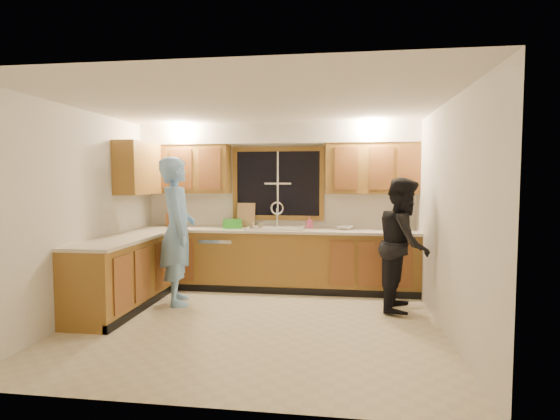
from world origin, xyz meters
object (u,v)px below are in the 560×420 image
(soap_bottle, at_px, (310,222))
(dish_crate, at_px, (232,224))
(sink, at_px, (275,232))
(dishwasher, at_px, (221,261))
(woman, at_px, (404,244))
(stove, at_px, (99,284))
(knife_block, at_px, (169,220))
(bowl, at_px, (345,228))
(man, at_px, (177,231))

(soap_bottle, bearing_deg, dish_crate, -174.76)
(sink, xyz_separation_m, soap_bottle, (0.51, 0.13, 0.15))
(dishwasher, bearing_deg, woman, -16.88)
(stove, xyz_separation_m, knife_block, (0.08, 1.95, 0.57))
(dish_crate, relative_size, bowl, 1.16)
(dishwasher, height_order, woman, woman)
(woman, bearing_deg, bowl, 53.23)
(woman, distance_m, bowl, 1.12)
(dishwasher, distance_m, man, 1.13)
(dishwasher, relative_size, bowl, 3.40)
(sink, distance_m, woman, 1.95)
(knife_block, bearing_deg, dish_crate, -23.80)
(stove, xyz_separation_m, man, (0.62, 0.89, 0.53))
(man, height_order, dish_crate, man)
(stove, relative_size, dish_crate, 3.22)
(woman, height_order, soap_bottle, woman)
(woman, bearing_deg, knife_block, 87.13)
(stove, height_order, soap_bottle, soap_bottle)
(sink, height_order, dishwasher, sink)
(dishwasher, bearing_deg, dish_crate, 12.38)
(stove, height_order, knife_block, knife_block)
(man, distance_m, soap_bottle, 2.00)
(stove, distance_m, bowl, 3.43)
(man, bearing_deg, dishwasher, -42.32)
(man, height_order, bowl, man)
(dishwasher, relative_size, man, 0.42)
(dish_crate, bearing_deg, bowl, 0.19)
(sink, xyz_separation_m, dishwasher, (-0.85, -0.01, -0.45))
(woman, relative_size, dish_crate, 6.04)
(stove, relative_size, woman, 0.53)
(dishwasher, bearing_deg, sink, 0.99)
(woman, relative_size, knife_block, 8.28)
(dish_crate, bearing_deg, dishwasher, -167.62)
(sink, xyz_separation_m, bowl, (1.04, 0.03, 0.08))
(sink, xyz_separation_m, dish_crate, (-0.67, 0.03, 0.12))
(sink, xyz_separation_m, knife_block, (-1.72, 0.13, 0.16))
(woman, bearing_deg, stove, 117.97)
(stove, height_order, woman, woman)
(woman, xyz_separation_m, bowl, (-0.73, 0.84, 0.11))
(sink, relative_size, soap_bottle, 4.68)
(dishwasher, height_order, bowl, bowl)
(sink, bearing_deg, dishwasher, -179.01)
(woman, height_order, bowl, woman)
(dishwasher, xyz_separation_m, knife_block, (-0.87, 0.14, 0.61))
(man, distance_m, woman, 2.96)
(dish_crate, bearing_deg, sink, -2.14)
(woman, distance_m, knife_block, 3.62)
(soap_bottle, bearing_deg, dishwasher, -173.79)
(dishwasher, height_order, dish_crate, dish_crate)
(sink, bearing_deg, stove, -134.61)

